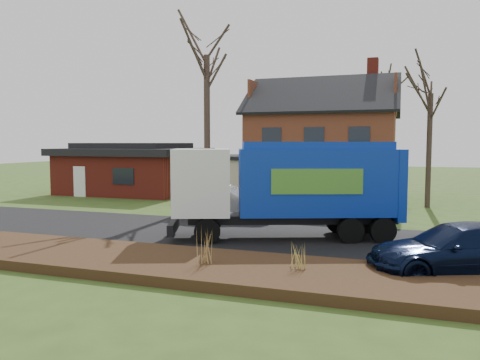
% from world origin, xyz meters
% --- Properties ---
extents(ground, '(120.00, 120.00, 0.00)m').
position_xyz_m(ground, '(0.00, 0.00, 0.00)').
color(ground, '#314C19').
rests_on(ground, ground).
extents(road, '(80.00, 7.00, 0.02)m').
position_xyz_m(road, '(0.00, 0.00, 0.01)').
color(road, black).
rests_on(road, ground).
extents(mulch_verge, '(80.00, 3.50, 0.30)m').
position_xyz_m(mulch_verge, '(0.00, -5.30, 0.15)').
color(mulch_verge, black).
rests_on(mulch_verge, ground).
extents(main_house, '(12.95, 8.95, 9.26)m').
position_xyz_m(main_house, '(1.49, 13.91, 4.03)').
color(main_house, beige).
rests_on(main_house, ground).
extents(ranch_house, '(9.80, 8.20, 3.70)m').
position_xyz_m(ranch_house, '(-12.00, 13.00, 1.81)').
color(ranch_house, maroon).
rests_on(ranch_house, ground).
extents(garbage_truck, '(9.05, 5.28, 3.77)m').
position_xyz_m(garbage_truck, '(2.90, 0.19, 2.17)').
color(garbage_truck, black).
rests_on(garbage_truck, ground).
extents(silver_sedan, '(4.92, 1.78, 1.61)m').
position_xyz_m(silver_sedan, '(-1.12, 3.86, 0.81)').
color(silver_sedan, '#989A9F').
rests_on(silver_sedan, ground).
extents(navy_wagon, '(5.49, 3.87, 1.48)m').
position_xyz_m(navy_wagon, '(8.48, -3.34, 0.74)').
color(navy_wagon, black).
rests_on(navy_wagon, ground).
extents(tree_front_west, '(4.10, 4.10, 12.19)m').
position_xyz_m(tree_front_west, '(-3.85, 7.83, 10.05)').
color(tree_front_west, '#402F26').
rests_on(tree_front_west, ground).
extents(tree_front_east, '(3.35, 3.35, 9.30)m').
position_xyz_m(tree_front_east, '(8.41, 11.33, 7.56)').
color(tree_front_east, '#3C2D24').
rests_on(tree_front_east, ground).
extents(tree_back, '(3.30, 3.30, 10.45)m').
position_xyz_m(tree_back, '(5.69, 20.85, 8.71)').
color(tree_back, '#3A3022').
rests_on(tree_back, ground).
extents(grass_clump_mid, '(0.37, 0.30, 1.02)m').
position_xyz_m(grass_clump_mid, '(1.73, -5.42, 0.81)').
color(grass_clump_mid, '#A07C46').
rests_on(grass_clump_mid, mulch_verge).
extents(grass_clump_east, '(0.34, 0.28, 0.85)m').
position_xyz_m(grass_clump_east, '(4.26, -5.12, 0.72)').
color(grass_clump_east, tan).
rests_on(grass_clump_east, mulch_verge).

